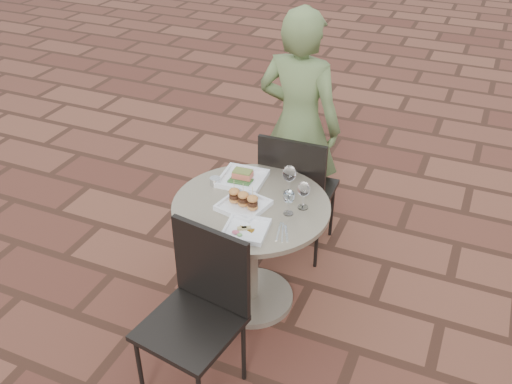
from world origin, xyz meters
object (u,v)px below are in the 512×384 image
at_px(cafe_table, 251,239).
at_px(chair_far, 296,186).
at_px(diner, 299,126).
at_px(plate_tuna, 246,229).
at_px(plate_sliders, 243,202).
at_px(plate_salmon, 243,178).
at_px(chair_near, 200,302).

height_order(cafe_table, chair_far, chair_far).
xyz_separation_m(cafe_table, chair_far, (0.07, 0.56, 0.07)).
relative_size(diner, plate_tuna, 6.48).
relative_size(chair_far, diner, 0.57).
bearing_deg(plate_sliders, cafe_table, 59.54).
xyz_separation_m(cafe_table, plate_salmon, (-0.15, 0.21, 0.27)).
bearing_deg(plate_tuna, cafe_table, 107.70).
relative_size(chair_near, diner, 0.57).
bearing_deg(diner, cafe_table, 96.31).
xyz_separation_m(chair_near, plate_tuna, (0.07, 0.40, 0.19)).
height_order(plate_salmon, plate_sliders, plate_sliders).
xyz_separation_m(cafe_table, plate_tuna, (0.08, -0.24, 0.26)).
xyz_separation_m(chair_far, plate_sliders, (-0.10, -0.60, 0.21)).
relative_size(plate_salmon, plate_sliders, 0.97).
height_order(cafe_table, chair_near, chair_near).
bearing_deg(chair_near, chair_far, 95.51).
xyz_separation_m(diner, plate_salmon, (-0.11, -0.68, -0.06)).
relative_size(chair_near, plate_sliders, 3.23).
relative_size(cafe_table, diner, 0.55).
relative_size(cafe_table, plate_tuna, 3.59).
bearing_deg(cafe_table, diner, 92.33).
distance_m(chair_near, plate_salmon, 0.89).
height_order(cafe_table, plate_tuna, plate_tuna).
bearing_deg(chair_near, plate_sliders, 101.88).
relative_size(diner, plate_sliders, 5.64).
bearing_deg(cafe_table, plate_tuna, -72.30).
bearing_deg(chair_near, plate_salmon, 108.97).
distance_m(cafe_table, plate_tuna, 0.36).
xyz_separation_m(plate_sliders, plate_tuna, (0.10, -0.20, -0.02)).
height_order(chair_far, plate_sliders, chair_far).
bearing_deg(plate_salmon, chair_near, -79.66).
bearing_deg(chair_far, plate_salmon, 55.84).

